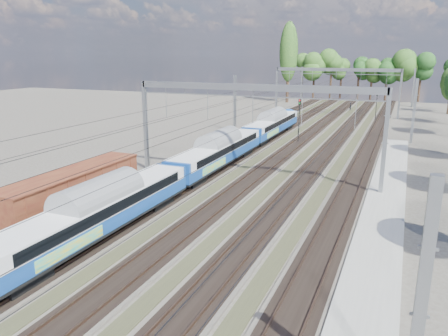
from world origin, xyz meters
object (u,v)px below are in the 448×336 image
at_px(freight_boxcar, 74,190).
at_px(worker, 350,106).
at_px(emu_train, 217,148).
at_px(signal_near, 299,116).
at_px(signal_far, 377,103).

bearing_deg(freight_boxcar, worker, 81.24).
height_order(emu_train, worker, emu_train).
relative_size(freight_boxcar, signal_near, 2.19).
xyz_separation_m(emu_train, signal_far, (12.35, 42.32, 0.85)).
distance_m(signal_near, signal_far, 26.47).
distance_m(freight_boxcar, worker, 71.92).
xyz_separation_m(emu_train, signal_near, (4.35, 17.09, 1.36)).
height_order(freight_boxcar, signal_near, signal_near).
distance_m(emu_train, worker, 55.51).
relative_size(freight_boxcar, worker, 7.30).
height_order(emu_train, freight_boxcar, emu_train).
xyz_separation_m(freight_boxcar, worker, (10.95, 71.07, -1.13)).
xyz_separation_m(worker, signal_near, (-2.10, -38.02, 2.82)).
bearing_deg(emu_train, freight_boxcar, -105.75).
bearing_deg(worker, signal_far, -179.89).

